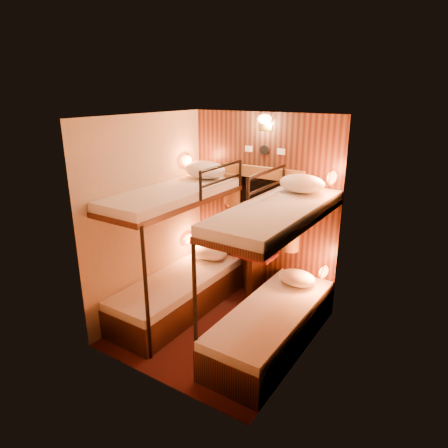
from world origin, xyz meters
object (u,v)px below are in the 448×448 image
Objects in this scene: bunk_right at (273,299)px; table at (255,270)px; bottle_left at (246,246)px; bunk_left at (178,270)px; bottle_right at (266,247)px.

table is (-0.65, 0.78, -0.14)m from bunk_right.
bottle_left reaches higher than table.
table is at bearing 129.67° from bunk_right.
bunk_left is at bearing 180.00° from bunk_right.
bottle_left is (0.54, 0.71, 0.19)m from bunk_left.
bunk_right is at bearing 0.00° from bunk_left.
bottle_right reaches higher than bottle_left.
table is at bearing 50.33° from bunk_left.
bunk_left is at bearing -129.67° from table.
table is 0.36m from bottle_left.
bottle_right is (0.13, 0.04, 0.34)m from table.
bunk_left and bunk_right have the same top height.
bunk_right reaches higher than table.
bunk_right is at bearing -50.33° from table.
bottle_right reaches higher than table.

